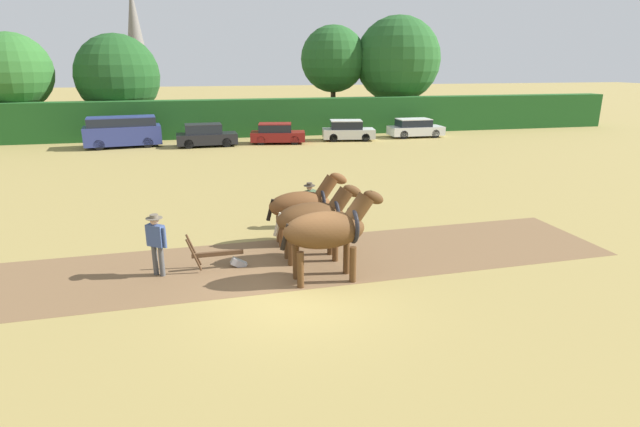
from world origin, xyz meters
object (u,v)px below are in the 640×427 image
at_px(draft_horse_lead_left, 328,229).
at_px(farmer_at_plow, 156,240).
at_px(church_spire, 136,43).
at_px(farmer_beside_team, 310,202).
at_px(parked_van, 123,131).
at_px(draft_horse_trail_left, 304,205).
at_px(parked_car_left, 206,136).
at_px(parked_car_center, 348,131).
at_px(tree_left, 118,76).
at_px(tree_center_left, 333,59).
at_px(draft_horse_lead_right, 315,218).
at_px(parked_car_center_right, 415,128).
at_px(parked_car_center_left, 277,134).
at_px(plow, 223,257).
at_px(tree_center, 398,60).
at_px(tree_far_left, 12,72).

bearing_deg(draft_horse_lead_left, farmer_at_plow, 161.93).
bearing_deg(farmer_at_plow, church_spire, 42.84).
distance_m(farmer_beside_team, parked_van, 22.01).
bearing_deg(farmer_at_plow, draft_horse_trail_left, -32.44).
xyz_separation_m(draft_horse_lead_left, parked_car_left, (-2.96, 23.69, -0.68)).
distance_m(draft_horse_trail_left, parked_car_center, 22.49).
distance_m(tree_left, parked_van, 7.73).
height_order(church_spire, farmer_at_plow, church_spire).
distance_m(draft_horse_lead_left, farmer_at_plow, 4.67).
height_order(tree_center_left, draft_horse_lead_left, tree_center_left).
xyz_separation_m(draft_horse_lead_left, draft_horse_lead_right, (-0.04, 1.51, -0.14)).
xyz_separation_m(farmer_at_plow, parked_car_center, (11.91, 22.88, -0.31)).
distance_m(tree_center_left, draft_horse_lead_right, 32.49).
height_order(draft_horse_lead_right, farmer_beside_team, draft_horse_lead_right).
distance_m(tree_center_left, draft_horse_lead_left, 33.91).
height_order(draft_horse_lead_left, draft_horse_trail_left, draft_horse_lead_left).
bearing_deg(parked_van, tree_left, 90.15).
xyz_separation_m(farmer_at_plow, farmer_beside_team, (4.89, 3.22, -0.10)).
xyz_separation_m(tree_left, draft_horse_trail_left, (9.39, -28.45, -3.32)).
bearing_deg(parked_car_center_right, farmer_at_plow, -126.50).
relative_size(draft_horse_lead_left, parked_car_center_left, 0.70).
bearing_deg(farmer_beside_team, farmer_at_plow, -91.82).
height_order(farmer_at_plow, parked_car_left, farmer_at_plow).
xyz_separation_m(church_spire, plow, (8.65, -61.54, -7.86)).
xyz_separation_m(tree_center_left, draft_horse_lead_left, (-8.44, -32.53, -4.48)).
xyz_separation_m(tree_center_left, draft_horse_lead_right, (-8.48, -31.02, -4.62)).
bearing_deg(draft_horse_trail_left, draft_horse_lead_left, -90.12).
relative_size(tree_center_left, farmer_beside_team, 5.48).
xyz_separation_m(plow, farmer_beside_team, (3.17, 3.11, 0.60)).
relative_size(parked_car_left, parked_car_center_left, 1.02).
bearing_deg(farmer_beside_team, draft_horse_lead_right, -44.20).
xyz_separation_m(tree_center_left, farmer_beside_team, (-8.00, -27.98, -4.98)).
bearing_deg(parked_car_left, draft_horse_lead_right, -85.29).
xyz_separation_m(draft_horse_lead_left, parked_car_center, (7.45, 24.20, -0.71)).
distance_m(tree_center_left, tree_center, 5.69).
bearing_deg(draft_horse_lead_right, farmer_at_plow, -179.12).
distance_m(church_spire, plow, 62.64).
xyz_separation_m(tree_left, parked_car_center_left, (11.53, -7.58, -3.90)).
bearing_deg(parked_car_center, tree_left, 166.60).
xyz_separation_m(draft_horse_lead_left, draft_horse_trail_left, (-0.07, 3.02, -0.15)).
height_order(tree_far_left, draft_horse_lead_right, tree_far_left).
xyz_separation_m(draft_horse_trail_left, farmer_beside_team, (0.51, 1.53, -0.35)).
height_order(draft_horse_lead_right, parked_car_center, draft_horse_lead_right).
height_order(tree_far_left, tree_center, tree_center).
relative_size(plow, farmer_beside_team, 1.04).
distance_m(tree_far_left, tree_center, 30.66).
relative_size(draft_horse_trail_left, parked_car_center_left, 0.66).
distance_m(tree_far_left, parked_car_center_right, 30.54).
distance_m(tree_left, parked_car_center, 18.82).
height_order(tree_center, parked_car_left, tree_center).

